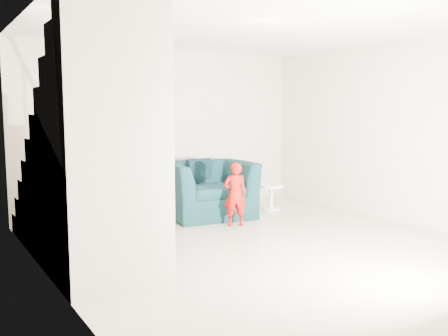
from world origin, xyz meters
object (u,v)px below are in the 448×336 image
Objects in this scene: staircase at (89,177)px; side_table at (271,193)px; armchair at (208,189)px; toddler at (235,194)px.

side_table is at bearing 19.24° from staircase.
armchair is at bearing 30.61° from staircase.
toddler is 2.41m from staircase.
toddler is at bearing -82.39° from armchair.
side_table is 0.12× the size of staircase.
armchair is 3.11× the size of side_table.
staircase is (-2.30, -1.36, 0.51)m from armchair.
staircase is (-3.46, -1.21, 0.66)m from side_table.
toddler reaches higher than armchair.
armchair is at bearing 172.56° from side_table.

